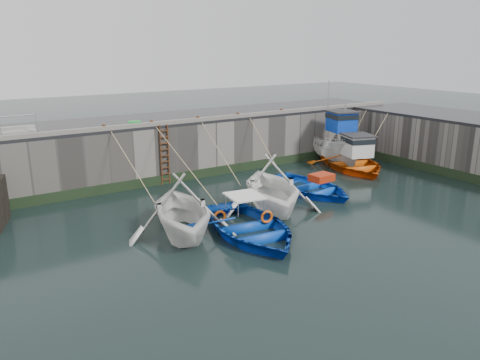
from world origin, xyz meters
TOP-DOWN VIEW (x-y plane):
  - ground at (0.00, 0.00)m, footprint 120.00×120.00m
  - quay_back at (0.00, 12.50)m, footprint 30.00×5.00m
  - quay_right at (14.50, 2.50)m, footprint 5.00×15.00m
  - road_back at (0.00, 12.50)m, footprint 30.00×5.00m
  - kerb_back at (0.00, 10.15)m, footprint 30.00×0.30m
  - algae_back at (0.00, 9.96)m, footprint 30.00×0.08m
  - algae_right at (11.96, 2.50)m, footprint 0.08×15.00m
  - ladder at (-2.00, 9.91)m, footprint 0.51×0.08m
  - boat_near_white at (-4.40, 3.16)m, footprint 5.69×6.18m
  - boat_near_white_rope at (-4.40, 7.83)m, footprint 0.04×5.06m
  - boat_near_blue at (-2.20, 1.63)m, footprint 4.84×6.23m
  - boat_near_blue_rope at (-2.20, 7.06)m, footprint 0.04×6.42m
  - boat_near_blacktrim at (0.25, 3.53)m, footprint 6.29×6.70m
  - boat_near_blacktrim_rope at (0.25, 8.01)m, footprint 0.04×4.75m
  - boat_near_navy at (3.50, 4.63)m, footprint 3.99×5.37m
  - boat_near_navy_rope at (3.50, 8.56)m, footprint 0.04×3.87m
  - boat_far_white at (9.33, 8.81)m, footprint 3.75×6.51m
  - boat_far_orange at (8.78, 6.82)m, footprint 6.05×7.14m
  - fish_crate at (-3.33, 10.52)m, footprint 0.73×0.64m
  - railing at (-8.75, 11.25)m, footprint 1.60×1.05m
  - bollard_a at (-5.00, 10.25)m, footprint 0.18×0.18m
  - bollard_b at (-2.50, 10.25)m, footprint 0.18×0.18m
  - bollard_c at (0.20, 10.25)m, footprint 0.18×0.18m
  - bollard_d at (2.80, 10.25)m, footprint 0.18×0.18m
  - bollard_e at (6.00, 10.25)m, footprint 0.18×0.18m

SIDE VIEW (x-z plane):
  - ground at x=0.00m, z-range 0.00..0.00m
  - boat_near_white at x=-4.40m, z-range -1.36..1.36m
  - boat_near_white_rope at x=-4.40m, z-range -1.55..1.55m
  - boat_near_blue at x=-2.20m, z-range -0.59..0.59m
  - boat_near_blue_rope at x=-2.20m, z-range -1.55..1.55m
  - boat_near_blacktrim at x=0.25m, z-range -1.41..1.41m
  - boat_near_blacktrim_rope at x=0.25m, z-range -1.55..1.55m
  - boat_near_navy at x=3.50m, z-range -0.53..0.53m
  - boat_near_navy_rope at x=3.50m, z-range -1.55..1.55m
  - algae_back at x=0.00m, z-range 0.00..0.50m
  - algae_right at x=11.96m, z-range 0.00..0.50m
  - boat_far_orange at x=8.78m, z-range -1.73..2.53m
  - boat_far_white at x=9.33m, z-range -1.68..3.69m
  - quay_back at x=0.00m, z-range 0.00..3.00m
  - quay_right at x=14.50m, z-range 0.00..3.00m
  - ladder at x=-2.00m, z-range -0.01..3.19m
  - road_back at x=0.00m, z-range 3.00..3.16m
  - kerb_back at x=0.00m, z-range 3.16..3.36m
  - fish_crate at x=-3.33m, z-range 3.16..3.43m
  - bollard_a at x=-5.00m, z-range 3.16..3.44m
  - bollard_b at x=-2.50m, z-range 3.16..3.44m
  - bollard_c at x=0.20m, z-range 3.16..3.44m
  - bollard_d at x=2.80m, z-range 3.16..3.44m
  - bollard_e at x=6.00m, z-range 3.16..3.44m
  - railing at x=-8.75m, z-range 2.86..3.86m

